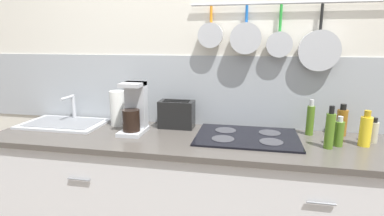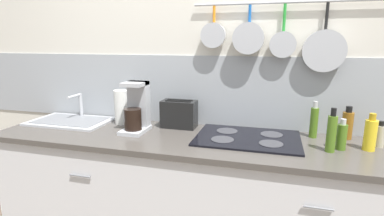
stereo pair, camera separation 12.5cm
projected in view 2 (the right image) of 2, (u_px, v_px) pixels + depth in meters
wall_back at (213, 76)px, 2.10m from camera, size 7.20×0.15×2.60m
cabinet_base at (200, 208)px, 1.96m from camera, size 2.65×0.60×0.89m
countertop at (200, 141)px, 1.86m from camera, size 2.69×0.62×0.03m
sink_basin at (71, 120)px, 2.22m from camera, size 0.57×0.36×0.20m
paper_towel_roll at (122, 107)px, 2.15m from camera, size 0.10×0.10×0.25m
coffee_maker at (137, 110)px, 1.99m from camera, size 0.15×0.22×0.33m
toaster at (179, 114)px, 2.08m from camera, size 0.26×0.13×0.19m
cooktop at (248, 138)px, 1.84m from camera, size 0.63×0.45×0.01m
bottle_cooking_wine at (314, 122)px, 1.85m from camera, size 0.05×0.05×0.23m
bottle_vinegar at (331, 133)px, 1.61m from camera, size 0.05×0.05×0.24m
bottle_hot_sauce at (342, 136)px, 1.65m from camera, size 0.05×0.05×0.18m
bottle_sesame_oil at (347, 125)px, 1.83m from camera, size 0.07×0.07×0.20m
bottle_dish_soap at (370, 134)px, 1.64m from camera, size 0.06×0.06×0.21m
bottle_olive_oil at (380, 136)px, 1.70m from camera, size 0.05×0.05×0.15m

